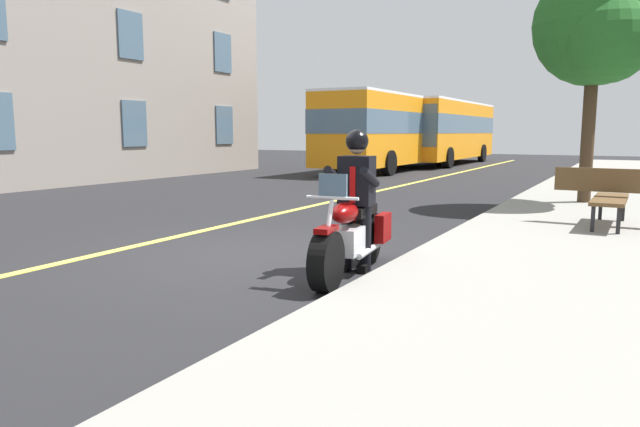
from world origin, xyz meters
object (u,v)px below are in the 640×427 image
(bus_far, at_px, (446,129))
(bench_sidewalk, at_px, (611,192))
(motorcycle_main, at_px, (351,237))
(rider_main, at_px, (356,188))
(bus_near, at_px, (392,128))
(street_tree_curbside, at_px, (598,29))

(bus_far, xyz_separation_m, bench_sidewalk, (19.80, 8.69, -1.16))
(motorcycle_main, distance_m, rider_main, 0.61)
(rider_main, xyz_separation_m, bus_far, (-24.17, -6.05, 0.84))
(rider_main, xyz_separation_m, bus_near, (-18.05, -6.75, 0.84))
(bench_sidewalk, bearing_deg, street_tree_curbside, -170.17)
(motorcycle_main, relative_size, rider_main, 1.27)
(street_tree_curbside, bearing_deg, bus_near, -139.77)
(bus_far, bearing_deg, bench_sidewalk, 23.71)
(bench_sidewalk, xyz_separation_m, street_tree_curbside, (-3.25, -0.56, 3.16))
(bus_far, distance_m, street_tree_curbside, 18.54)
(bench_sidewalk, height_order, street_tree_curbside, street_tree_curbside)
(motorcycle_main, height_order, bench_sidewalk, motorcycle_main)
(bus_near, xyz_separation_m, street_tree_curbside, (10.44, 8.83, 2.00))
(bus_near, relative_size, bus_far, 1.00)
(bus_near, distance_m, street_tree_curbside, 13.81)
(street_tree_curbside, bearing_deg, bench_sidewalk, 9.83)
(bus_far, bearing_deg, bus_near, -6.52)
(rider_main, bearing_deg, bench_sidewalk, 148.81)
(rider_main, xyz_separation_m, bench_sidewalk, (-4.37, 2.65, -0.32))
(bus_far, distance_m, bench_sidewalk, 21.65)
(motorcycle_main, xyz_separation_m, bus_far, (-24.35, -6.07, 1.42))
(motorcycle_main, xyz_separation_m, bus_near, (-18.24, -6.77, 1.42))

